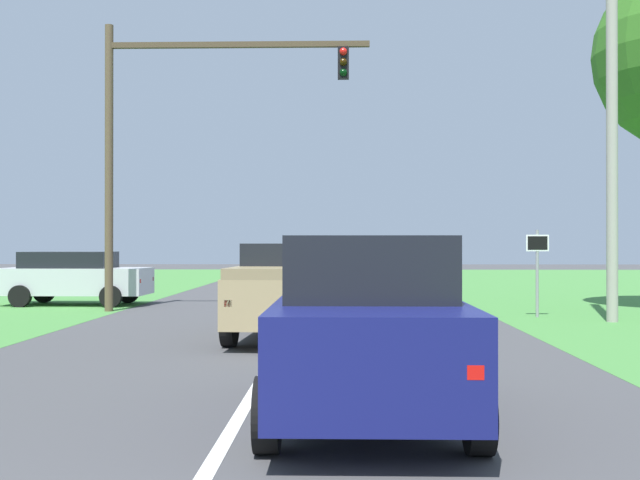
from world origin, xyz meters
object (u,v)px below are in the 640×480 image
at_px(red_suv_near, 367,324).
at_px(crossing_suv_far, 74,277).
at_px(pickup_truck_lead, 293,289).
at_px(keep_moving_sign, 537,261).
at_px(traffic_light, 174,123).
at_px(utility_pole_right, 612,115).

distance_m(red_suv_near, crossing_suv_far, 18.14).
xyz_separation_m(pickup_truck_lead, keep_moving_sign, (6.24, 4.59, 0.49)).
xyz_separation_m(red_suv_near, crossing_suv_far, (-8.79, 15.87, -0.16)).
height_order(pickup_truck_lead, traffic_light, traffic_light).
xyz_separation_m(red_suv_near, traffic_light, (-5.09, 13.57, 4.40)).
xyz_separation_m(pickup_truck_lead, utility_pole_right, (7.79, 3.40, 4.19)).
bearing_deg(pickup_truck_lead, traffic_light, 121.80).
distance_m(pickup_truck_lead, crossing_suv_far, 11.28).
xyz_separation_m(pickup_truck_lead, crossing_suv_far, (-7.50, 8.42, -0.10)).
bearing_deg(crossing_suv_far, pickup_truck_lead, -48.34).
distance_m(keep_moving_sign, utility_pole_right, 4.19).
distance_m(red_suv_near, utility_pole_right, 13.30).
bearing_deg(traffic_light, keep_moving_sign, -8.68).
distance_m(red_suv_near, traffic_light, 15.14).
relative_size(red_suv_near, crossing_suv_far, 1.01).
height_order(red_suv_near, crossing_suv_far, red_suv_near).
bearing_deg(keep_moving_sign, crossing_suv_far, 164.41).
bearing_deg(keep_moving_sign, pickup_truck_lead, -143.62).
bearing_deg(pickup_truck_lead, crossing_suv_far, 131.66).
bearing_deg(red_suv_near, crossing_suv_far, 119.00).
height_order(red_suv_near, utility_pole_right, utility_pole_right).
relative_size(pickup_truck_lead, crossing_suv_far, 1.21).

